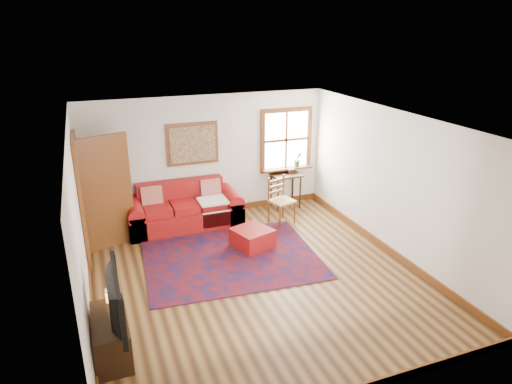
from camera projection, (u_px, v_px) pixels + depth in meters
name	position (u px, v px, depth m)	size (l,w,h in m)	color
ground	(255.00, 275.00, 7.33)	(5.50, 5.50, 0.00)	#3D2410
room_envelope	(254.00, 178.00, 6.77)	(5.04, 5.54, 2.52)	silver
window	(288.00, 146.00, 9.84)	(1.18, 0.20, 1.38)	white
doorway	(97.00, 194.00, 7.79)	(0.89, 1.08, 2.14)	black
framed_artwork	(192.00, 144.00, 9.07)	(1.05, 0.07, 0.85)	brown
persian_rug	(231.00, 258.00, 7.86)	(2.91, 2.33, 0.02)	#5B0D0D
red_leather_sofa	(184.00, 212.00, 9.05)	(2.22, 0.92, 0.87)	maroon
red_ottoman	(252.00, 238.00, 8.20)	(0.61, 0.61, 0.35)	maroon
side_table	(286.00, 179.00, 9.89)	(0.62, 0.47, 0.75)	black
ladder_back_chair	(280.00, 198.00, 9.13)	(0.54, 0.53, 0.95)	tan
media_cabinet	(111.00, 337.00, 5.50)	(0.42, 0.93, 0.51)	black
television	(108.00, 300.00, 5.22)	(1.14, 0.15, 0.65)	black
candle_hurricane	(110.00, 296.00, 5.72)	(0.12, 0.12, 0.18)	silver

